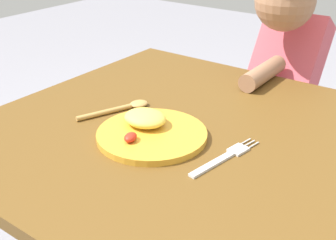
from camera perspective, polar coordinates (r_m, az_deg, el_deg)
The scene contains 5 objects.
dining_table at distance 1.06m, azimuth 4.47°, elevation -6.46°, with size 1.04×0.92×0.68m.
plate at distance 1.00m, azimuth -2.39°, elevation -1.40°, with size 0.25×0.25×0.05m.
fork at distance 0.92m, azimuth 7.48°, elevation -4.88°, with size 0.06×0.21×0.01m.
spoon at distance 1.13m, azimuth -5.88°, elevation 1.63°, with size 0.10×0.19×0.01m.
person at distance 1.56m, azimuth 14.97°, elevation 3.17°, with size 0.21×0.44×0.99m.
Camera 1 is at (0.46, -0.77, 1.16)m, focal length 46.37 mm.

